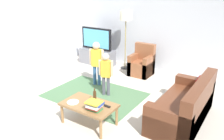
{
  "coord_description": "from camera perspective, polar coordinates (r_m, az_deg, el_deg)",
  "views": [
    {
      "loc": [
        2.73,
        -3.53,
        2.46
      ],
      "look_at": [
        0.0,
        0.6,
        0.65
      ],
      "focal_mm": 37.07,
      "sensor_mm": 36.0,
      "label": 1
    }
  ],
  "objects": [
    {
      "name": "floor_lamp",
      "position": [
        6.97,
        3.44,
        12.51
      ],
      "size": [
        0.36,
        0.36,
        1.78
      ],
      "color": "#262626",
      "rests_on": "ground"
    },
    {
      "name": "coffee_table",
      "position": [
        4.33,
        -5.73,
        -8.89
      ],
      "size": [
        1.0,
        0.6,
        0.42
      ],
      "color": "olive",
      "rests_on": "ground"
    },
    {
      "name": "plate",
      "position": [
        4.39,
        -9.62,
        -7.81
      ],
      "size": [
        0.22,
        0.22,
        0.02
      ],
      "color": "white",
      "rests_on": "coffee_table"
    },
    {
      "name": "bottle",
      "position": [
        4.3,
        -4.28,
        -6.52
      ],
      "size": [
        0.06,
        0.06,
        0.28
      ],
      "color": "#4C3319",
      "rests_on": "coffee_table"
    },
    {
      "name": "child_center",
      "position": [
        5.33,
        -1.53,
        -0.14
      ],
      "size": [
        0.33,
        0.19,
        1.03
      ],
      "color": "#4C4C59",
      "rests_on": "ground"
    },
    {
      "name": "tv_stand",
      "position": [
        7.65,
        -3.67,
        3.22
      ],
      "size": [
        1.2,
        0.44,
        0.5
      ],
      "color": "slate",
      "rests_on": "ground"
    },
    {
      "name": "tv_remote",
      "position": [
        4.2,
        -1.45,
        -8.84
      ],
      "size": [
        0.17,
        0.06,
        0.02
      ],
      "primitive_type": "cube",
      "rotation": [
        0.0,
        0.0,
        -0.06
      ],
      "color": "black",
      "rests_on": "coffee_table"
    },
    {
      "name": "area_rug",
      "position": [
        5.57,
        -4.27,
        -6.1
      ],
      "size": [
        2.2,
        1.6,
        0.01
      ],
      "primitive_type": "cube",
      "color": "#4C724C",
      "rests_on": "ground"
    },
    {
      "name": "armchair",
      "position": [
        6.77,
        7.42,
        1.3
      ],
      "size": [
        0.6,
        0.6,
        0.9
      ],
      "color": "brown",
      "rests_on": "ground"
    },
    {
      "name": "child_near_tv",
      "position": [
        5.89,
        -3.83,
        2.55
      ],
      "size": [
        0.37,
        0.2,
        1.15
      ],
      "color": "#33598C",
      "rests_on": "ground"
    },
    {
      "name": "wall_left",
      "position": [
        6.82,
        -24.87,
        8.9
      ],
      "size": [
        0.12,
        6.0,
        2.7
      ],
      "primitive_type": "cube",
      "color": "silver",
      "rests_on": "ground"
    },
    {
      "name": "ground",
      "position": [
        5.09,
        -3.77,
        -8.84
      ],
      "size": [
        7.8,
        7.8,
        0.0
      ],
      "primitive_type": "plane",
      "color": "beige"
    },
    {
      "name": "book_stack",
      "position": [
        4.05,
        -4.36,
        -8.7
      ],
      "size": [
        0.3,
        0.25,
        0.17
      ],
      "color": "#388C4C",
      "rests_on": "coffee_table"
    },
    {
      "name": "tv",
      "position": [
        7.48,
        -3.87,
        7.61
      ],
      "size": [
        1.1,
        0.28,
        0.71
      ],
      "color": "black",
      "rests_on": "tv_stand"
    },
    {
      "name": "couch",
      "position": [
        4.66,
        17.89,
        -8.76
      ],
      "size": [
        0.8,
        1.8,
        0.86
      ],
      "color": "brown",
      "rests_on": "ground"
    },
    {
      "name": "wall_back",
      "position": [
        7.16,
        10.85,
        10.83
      ],
      "size": [
        6.0,
        0.12,
        2.7
      ],
      "primitive_type": "cube",
      "color": "silver",
      "rests_on": "ground"
    }
  ]
}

